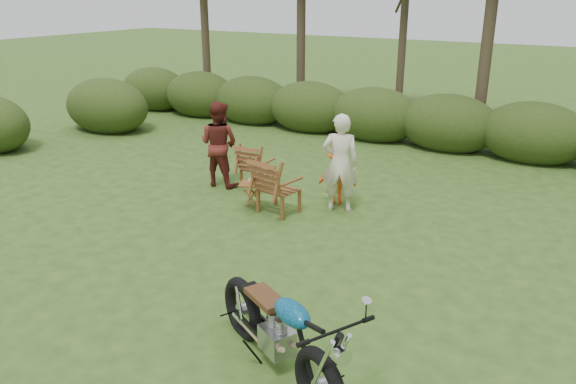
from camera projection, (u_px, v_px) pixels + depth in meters
The scene contains 9 objects.
ground at pixel (247, 311), 7.13m from camera, with size 80.00×80.00×0.00m, color #274717.
motorcycle at pixel (277, 368), 6.05m from camera, with size 2.23×0.85×1.27m, color #0E7FBC, non-canonical shape.
lawn_chair_right at pixel (279, 212), 10.27m from camera, with size 0.73×0.73×1.06m, color brown, non-canonical shape.
lawn_chair_left at pixel (257, 187), 11.59m from camera, with size 0.64×0.64×0.93m, color brown, non-canonical shape.
side_table at pixel (253, 196), 10.39m from camera, with size 0.48×0.40×0.49m, color brown, non-canonical shape.
cup at pixel (252, 181), 10.26m from camera, with size 0.14×0.14×0.11m, color beige.
adult_a at pixel (339, 210), 10.36m from camera, with size 0.66×0.43×1.82m, color beige.
adult_b at pixel (221, 185), 11.72m from camera, with size 0.85×0.66×1.75m, color maroon.
child at pixel (337, 203), 10.73m from camera, with size 0.70×0.40×1.09m, color #D94714.
Camera 1 is at (3.60, -5.05, 3.86)m, focal length 35.00 mm.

